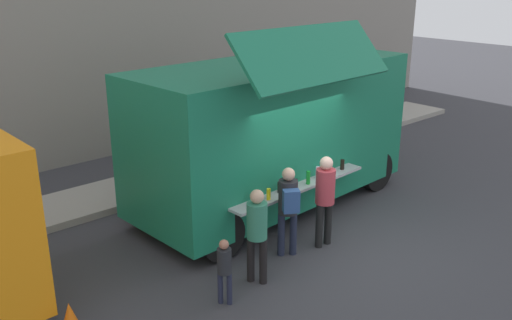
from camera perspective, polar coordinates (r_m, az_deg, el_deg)
ground_plane at (r=10.52m, az=6.84°, el=-8.29°), size 60.00×60.00×0.00m
curb_strip at (r=12.14m, az=-21.26°, el=-5.28°), size 28.00×1.60×0.15m
food_truck_main at (r=11.43m, az=1.77°, el=3.05°), size 6.16×3.40×3.89m
traffic_cone_orange at (r=8.26m, az=-18.50°, el=-15.35°), size 0.36×0.36×0.55m
trash_bin at (r=16.00m, az=6.18°, el=3.03°), size 0.60×0.60×0.85m
customer_front_ordering at (r=9.97m, az=7.10°, el=-3.42°), size 0.36×0.35×1.71m
customer_mid_with_backpack at (r=9.55m, az=3.34°, el=-4.47°), size 0.47×0.53×1.63m
customer_rear_waiting at (r=8.76m, az=0.10°, el=-7.00°), size 0.33×0.33×1.61m
child_near_queue at (r=8.38m, az=-3.26°, el=-10.81°), size 0.22×0.22×1.07m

